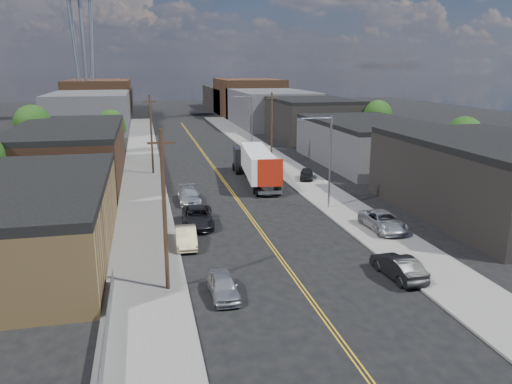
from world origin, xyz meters
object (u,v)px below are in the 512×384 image
car_left_c (197,217)px  car_ahead_truck (254,168)px  car_right_lot_a (383,221)px  car_right_lot_c (306,174)px  car_left_d (189,196)px  car_left_a (223,286)px  semi_truck (254,162)px  car_right_oncoming (398,267)px  car_left_b (186,237)px

car_left_c → car_ahead_truck: (9.30, 19.58, 0.02)m
car_right_lot_a → car_right_lot_c: car_right_lot_a is taller
car_left_d → car_ahead_truck: 15.01m
car_left_d → car_right_lot_c: car_left_d is taller
car_right_lot_a → car_left_a: bearing=-149.2°
semi_truck → car_left_d: (-8.49, -7.81, -1.60)m
car_left_d → car_right_oncoming: car_right_oncoming is taller
car_left_c → car_left_d: (0.00, 7.79, -0.05)m
semi_truck → car_right_oncoming: semi_truck is taller
car_left_a → car_left_d: size_ratio=0.79×
car_right_lot_c → semi_truck: bearing=-166.8°
semi_truck → car_right_lot_c: semi_truck is taller
car_left_a → car_ahead_truck: bearing=74.4°
car_left_a → car_right_lot_c: bearing=62.7°
car_left_a → car_left_b: bearing=98.5°
semi_truck → car_left_b: size_ratio=3.62×
semi_truck → car_left_d: bearing=-131.4°
car_left_a → car_right_lot_a: car_right_lot_a is taller
car_right_lot_a → car_ahead_truck: 25.14m
car_left_b → car_ahead_truck: car_ahead_truck is taller
semi_truck → car_left_c: bearing=-112.6°
car_right_lot_a → semi_truck: bearing=107.1°
car_right_oncoming → car_ahead_truck: (-2.30, 33.36, 0.04)m
car_left_c → car_right_lot_c: 21.04m
car_left_a → car_right_lot_c: 32.52m
car_left_c → car_ahead_truck: size_ratio=0.98×
car_right_lot_c → car_left_b: bearing=-110.2°
semi_truck → car_left_a: size_ratio=3.95×
semi_truck → car_right_lot_a: semi_truck is taller
semi_truck → car_ahead_truck: (0.81, 3.97, -1.54)m
car_left_c → car_right_oncoming: size_ratio=1.23×
car_left_b → car_ahead_truck: size_ratio=0.75×
car_left_c → car_right_lot_a: (14.98, -4.92, 0.11)m
car_ahead_truck → car_right_lot_c: bearing=-38.3°
car_right_lot_c → car_right_oncoming: bearing=-77.1°
semi_truck → car_left_a: bearing=-100.0°
car_left_d → car_right_oncoming: bearing=-61.6°
car_left_a → car_right_oncoming: bearing=1.1°
car_left_d → car_ahead_truck: (9.30, 11.78, 0.07)m
semi_truck → car_left_d: size_ratio=3.11×
car_right_oncoming → semi_truck: bearing=-88.0°
car_left_b → car_right_lot_c: bearing=52.7°
semi_truck → car_right_lot_c: bearing=-0.2°
car_left_a → car_right_lot_a: bearing=31.2°
car_left_a → car_right_lot_c: car_right_lot_c is taller
car_left_c → car_left_d: bearing=94.0°
semi_truck → car_right_lot_c: 6.57m
car_left_d → car_right_oncoming: 24.50m
car_left_b → car_right_oncoming: car_right_oncoming is taller
car_right_lot_a → car_left_c: bearing=161.3°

